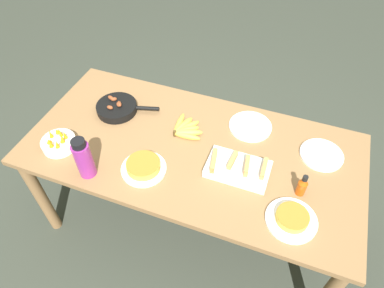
# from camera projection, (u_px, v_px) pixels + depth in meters

# --- Properties ---
(ground_plane) EXTENTS (14.00, 14.00, 0.00)m
(ground_plane) POSITION_uv_depth(u_px,v_px,m) (192.00, 217.00, 2.49)
(ground_plane) COLOR #383D33
(dining_table) EXTENTS (1.88, 0.92, 0.76)m
(dining_table) POSITION_uv_depth(u_px,v_px,m) (192.00, 158.00, 1.99)
(dining_table) COLOR olive
(dining_table) RESTS_ON ground_plane
(banana_bunch) EXTENTS (0.19, 0.20, 0.04)m
(banana_bunch) POSITION_uv_depth(u_px,v_px,m) (185.00, 129.00, 2.00)
(banana_bunch) COLOR gold
(banana_bunch) RESTS_ON dining_table
(melon_tray) EXTENTS (0.33, 0.19, 0.09)m
(melon_tray) POSITION_uv_depth(u_px,v_px,m) (238.00, 168.00, 1.79)
(melon_tray) COLOR silver
(melon_tray) RESTS_ON dining_table
(skillet) EXTENTS (0.38, 0.25, 0.08)m
(skillet) POSITION_uv_depth(u_px,v_px,m) (117.00, 108.00, 2.11)
(skillet) COLOR black
(skillet) RESTS_ON dining_table
(frittata_plate_center) EXTENTS (0.24, 0.24, 0.05)m
(frittata_plate_center) POSITION_uv_depth(u_px,v_px,m) (292.00, 219.00, 1.60)
(frittata_plate_center) COLOR white
(frittata_plate_center) RESTS_ON dining_table
(frittata_plate_side) EXTENTS (0.24, 0.24, 0.06)m
(frittata_plate_side) POSITION_uv_depth(u_px,v_px,m) (143.00, 167.00, 1.80)
(frittata_plate_side) COLOR white
(frittata_plate_side) RESTS_ON dining_table
(empty_plate_near_front) EXTENTS (0.25, 0.25, 0.02)m
(empty_plate_near_front) POSITION_uv_depth(u_px,v_px,m) (250.00, 126.00, 2.03)
(empty_plate_near_front) COLOR white
(empty_plate_near_front) RESTS_ON dining_table
(empty_plate_far_left) EXTENTS (0.24, 0.24, 0.02)m
(empty_plate_far_left) POSITION_uv_depth(u_px,v_px,m) (321.00, 155.00, 1.88)
(empty_plate_far_left) COLOR white
(empty_plate_far_left) RESTS_ON dining_table
(fruit_bowl_mango) EXTENTS (0.19, 0.19, 0.10)m
(fruit_bowl_mango) POSITION_uv_depth(u_px,v_px,m) (59.00, 143.00, 1.91)
(fruit_bowl_mango) COLOR white
(fruit_bowl_mango) RESTS_ON dining_table
(water_bottle) EXTENTS (0.09, 0.09, 0.25)m
(water_bottle) POSITION_uv_depth(u_px,v_px,m) (84.00, 158.00, 1.72)
(water_bottle) COLOR #992D89
(water_bottle) RESTS_ON dining_table
(hot_sauce_bottle) EXTENTS (0.05, 0.05, 0.13)m
(hot_sauce_bottle) POSITION_uv_depth(u_px,v_px,m) (302.00, 186.00, 1.68)
(hot_sauce_bottle) COLOR #C64C0F
(hot_sauce_bottle) RESTS_ON dining_table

